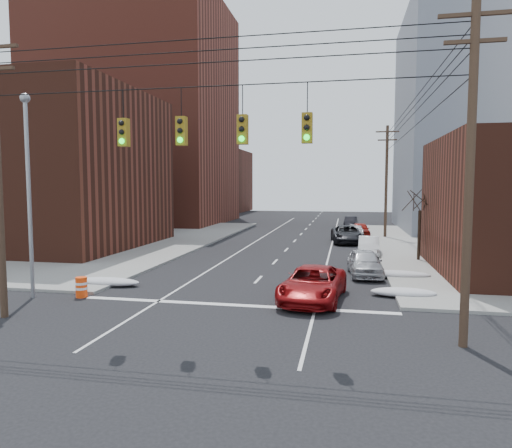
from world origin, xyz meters
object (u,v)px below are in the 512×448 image
at_px(parked_car_b, 369,246).
at_px(parked_car_f, 351,222).
at_px(lot_car_b, 119,236).
at_px(parked_car_e, 360,230).
at_px(lot_car_c, 91,233).
at_px(construction_barrel, 81,287).
at_px(red_pickup, 313,284).
at_px(parked_car_d, 356,232).
at_px(lot_car_d, 66,234).
at_px(parked_car_a, 365,263).
at_px(parked_car_c, 347,234).
at_px(lot_car_a, 93,239).

bearing_deg(parked_car_b, parked_car_f, 95.51).
bearing_deg(lot_car_b, parked_car_e, -51.70).
height_order(parked_car_b, lot_car_c, lot_car_c).
bearing_deg(lot_car_b, construction_barrel, -146.58).
bearing_deg(construction_barrel, parked_car_b, 48.81).
xyz_separation_m(parked_car_e, parked_car_f, (-0.90, 10.27, -0.03)).
distance_m(red_pickup, parked_car_d, 25.60).
xyz_separation_m(parked_car_f, lot_car_c, (-23.31, -20.27, 0.18)).
bearing_deg(parked_car_f, parked_car_d, -83.35).
distance_m(parked_car_b, lot_car_d, 26.31).
bearing_deg(parked_car_e, lot_car_c, -161.99).
relative_size(parked_car_a, lot_car_c, 0.92).
distance_m(parked_car_f, lot_car_d, 33.02).
relative_size(parked_car_f, lot_car_d, 0.95).
distance_m(parked_car_d, lot_car_d, 27.24).
distance_m(parked_car_e, lot_car_b, 23.68).
bearing_deg(parked_car_b, parked_car_e, 93.76).
distance_m(parked_car_e, construction_barrel, 31.64).
bearing_deg(parked_car_a, parked_car_f, 86.37).
bearing_deg(parked_car_f, lot_car_b, -128.50).
bearing_deg(parked_car_c, lot_car_a, -163.75).
distance_m(parked_car_a, construction_barrel, 15.28).
distance_m(parked_car_a, lot_car_c, 26.19).
bearing_deg(parked_car_a, red_pickup, -116.35).
xyz_separation_m(parked_car_a, parked_car_d, (-0.14, 19.18, -0.15)).
xyz_separation_m(parked_car_c, lot_car_d, (-24.65, -5.51, 0.10)).
distance_m(parked_car_d, lot_car_a, 24.47).
bearing_deg(lot_car_d, parked_car_d, -67.09).
distance_m(parked_car_c, construction_barrel, 25.97).
height_order(red_pickup, parked_car_d, red_pickup).
height_order(lot_car_b, construction_barrel, lot_car_b).
relative_size(parked_car_d, lot_car_c, 0.87).
height_order(parked_car_c, parked_car_f, parked_car_c).
distance_m(parked_car_f, lot_car_a, 31.82).
height_order(lot_car_b, lot_car_d, lot_car_d).
bearing_deg(construction_barrel, lot_car_d, 125.66).
xyz_separation_m(red_pickup, construction_barrel, (-10.62, -1.50, -0.27)).
bearing_deg(parked_car_b, parked_car_d, 96.40).
bearing_deg(parked_car_e, parked_car_d, -111.26).
bearing_deg(lot_car_d, red_pickup, -122.16).
bearing_deg(lot_car_d, parked_car_e, -64.34).
relative_size(parked_car_c, lot_car_c, 1.17).
distance_m(parked_car_b, lot_car_b, 21.25).
relative_size(parked_car_a, parked_car_b, 1.04).
relative_size(red_pickup, parked_car_c, 0.96).
distance_m(parked_car_a, parked_car_e, 20.81).
relative_size(parked_car_a, parked_car_c, 0.78).
bearing_deg(parked_car_a, parked_car_c, 89.17).
bearing_deg(lot_car_a, lot_car_d, 74.39).
relative_size(parked_car_b, lot_car_d, 0.99).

